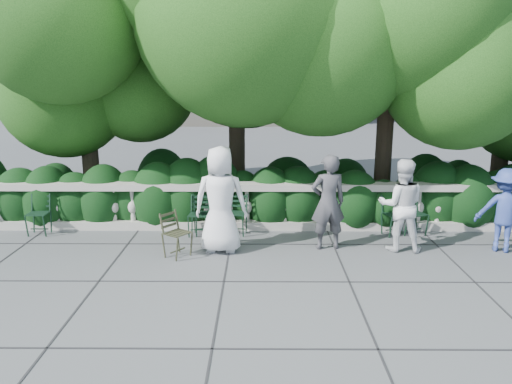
{
  "coord_description": "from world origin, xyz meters",
  "views": [
    {
      "loc": [
        0.07,
        -8.4,
        3.22
      ],
      "look_at": [
        0.0,
        1.0,
        1.0
      ],
      "focal_mm": 35.0,
      "sensor_mm": 36.0,
      "label": 1
    }
  ],
  "objects_px": {
    "chair_c": "(198,238)",
    "chair_e": "(397,237)",
    "person_businessman": "(220,200)",
    "person_older_blue": "(505,210)",
    "chair_d": "(235,236)",
    "person_woman_grey": "(328,202)",
    "chair_weathered": "(184,258)",
    "chair_f": "(418,237)",
    "person_casual_man": "(401,205)",
    "chair_a": "(37,237)",
    "chair_b": "(205,236)"
  },
  "relations": [
    {
      "from": "chair_f",
      "to": "person_casual_man",
      "type": "relative_size",
      "value": 0.49
    },
    {
      "from": "chair_weathered",
      "to": "chair_d",
      "type": "bearing_deg",
      "value": 2.34
    },
    {
      "from": "chair_f",
      "to": "person_woman_grey",
      "type": "relative_size",
      "value": 0.47
    },
    {
      "from": "chair_c",
      "to": "chair_d",
      "type": "bearing_deg",
      "value": 12.05
    },
    {
      "from": "chair_a",
      "to": "chair_b",
      "type": "height_order",
      "value": "same"
    },
    {
      "from": "chair_a",
      "to": "chair_weathered",
      "type": "bearing_deg",
      "value": -21.46
    },
    {
      "from": "chair_d",
      "to": "person_woman_grey",
      "type": "relative_size",
      "value": 0.47
    },
    {
      "from": "person_businessman",
      "to": "chair_weathered",
      "type": "bearing_deg",
      "value": 34.51
    },
    {
      "from": "chair_c",
      "to": "chair_weathered",
      "type": "relative_size",
      "value": 1.0
    },
    {
      "from": "chair_weathered",
      "to": "person_woman_grey",
      "type": "bearing_deg",
      "value": -41.12
    },
    {
      "from": "chair_e",
      "to": "chair_a",
      "type": "bearing_deg",
      "value": 162.54
    },
    {
      "from": "chair_weathered",
      "to": "person_woman_grey",
      "type": "distance_m",
      "value": 2.85
    },
    {
      "from": "person_businessman",
      "to": "chair_f",
      "type": "bearing_deg",
      "value": -164.48
    },
    {
      "from": "chair_f",
      "to": "chair_b",
      "type": "bearing_deg",
      "value": 157.55
    },
    {
      "from": "person_older_blue",
      "to": "person_businessman",
      "type": "bearing_deg",
      "value": 24.32
    },
    {
      "from": "chair_weathered",
      "to": "person_businessman",
      "type": "distance_m",
      "value": 1.25
    },
    {
      "from": "chair_c",
      "to": "person_older_blue",
      "type": "relative_size",
      "value": 0.54
    },
    {
      "from": "chair_f",
      "to": "chair_weathered",
      "type": "height_order",
      "value": "same"
    },
    {
      "from": "person_older_blue",
      "to": "chair_a",
      "type": "bearing_deg",
      "value": 18.88
    },
    {
      "from": "chair_a",
      "to": "chair_weathered",
      "type": "xyz_separation_m",
      "value": [
        3.17,
        -1.2,
        0.0
      ]
    },
    {
      "from": "chair_a",
      "to": "chair_weathered",
      "type": "height_order",
      "value": "same"
    },
    {
      "from": "chair_c",
      "to": "chair_d",
      "type": "xyz_separation_m",
      "value": [
        0.74,
        0.1,
        0.0
      ]
    },
    {
      "from": "chair_weathered",
      "to": "person_casual_man",
      "type": "bearing_deg",
      "value": -46.2
    },
    {
      "from": "person_businessman",
      "to": "person_older_blue",
      "type": "xyz_separation_m",
      "value": [
        5.24,
        0.07,
        -0.21
      ]
    },
    {
      "from": "chair_c",
      "to": "person_older_blue",
      "type": "bearing_deg",
      "value": -2.46
    },
    {
      "from": "chair_c",
      "to": "chair_d",
      "type": "height_order",
      "value": "same"
    },
    {
      "from": "chair_weathered",
      "to": "person_woman_grey",
      "type": "xyz_separation_m",
      "value": [
        2.64,
        0.57,
        0.9
      ]
    },
    {
      "from": "chair_c",
      "to": "chair_e",
      "type": "relative_size",
      "value": 1.0
    },
    {
      "from": "chair_a",
      "to": "chair_weathered",
      "type": "relative_size",
      "value": 1.0
    },
    {
      "from": "chair_b",
      "to": "chair_c",
      "type": "xyz_separation_m",
      "value": [
        -0.14,
        -0.09,
        0.0
      ]
    },
    {
      "from": "chair_e",
      "to": "chair_c",
      "type": "bearing_deg",
      "value": 163.4
    },
    {
      "from": "chair_c",
      "to": "person_casual_man",
      "type": "xyz_separation_m",
      "value": [
        3.87,
        -0.66,
        0.86
      ]
    },
    {
      "from": "chair_f",
      "to": "person_older_blue",
      "type": "bearing_deg",
      "value": -53.06
    },
    {
      "from": "person_businessman",
      "to": "person_older_blue",
      "type": "relative_size",
      "value": 1.27
    },
    {
      "from": "chair_c",
      "to": "chair_f",
      "type": "bearing_deg",
      "value": 5.42
    },
    {
      "from": "chair_f",
      "to": "chair_e",
      "type": "bearing_deg",
      "value": 158.11
    },
    {
      "from": "chair_weathered",
      "to": "person_casual_man",
      "type": "relative_size",
      "value": 0.49
    },
    {
      "from": "chair_a",
      "to": "chair_f",
      "type": "height_order",
      "value": "same"
    },
    {
      "from": "chair_a",
      "to": "chair_d",
      "type": "height_order",
      "value": "same"
    },
    {
      "from": "chair_f",
      "to": "person_woman_grey",
      "type": "bearing_deg",
      "value": 176.5
    },
    {
      "from": "chair_a",
      "to": "person_casual_man",
      "type": "relative_size",
      "value": 0.49
    },
    {
      "from": "chair_c",
      "to": "person_casual_man",
      "type": "height_order",
      "value": "person_casual_man"
    },
    {
      "from": "chair_d",
      "to": "person_businessman",
      "type": "xyz_separation_m",
      "value": [
        -0.21,
        -0.86,
        0.99
      ]
    },
    {
      "from": "chair_e",
      "to": "chair_f",
      "type": "distance_m",
      "value": 0.43
    },
    {
      "from": "chair_a",
      "to": "person_casual_man",
      "type": "xyz_separation_m",
      "value": [
        7.16,
        -0.7,
        0.86
      ]
    },
    {
      "from": "person_casual_man",
      "to": "person_older_blue",
      "type": "xyz_separation_m",
      "value": [
        1.9,
        -0.04,
        -0.08
      ]
    },
    {
      "from": "chair_c",
      "to": "chair_f",
      "type": "height_order",
      "value": "same"
    },
    {
      "from": "chair_f",
      "to": "person_businessman",
      "type": "bearing_deg",
      "value": 169.8
    },
    {
      "from": "chair_e",
      "to": "person_woman_grey",
      "type": "relative_size",
      "value": 0.47
    },
    {
      "from": "chair_a",
      "to": "person_woman_grey",
      "type": "relative_size",
      "value": 0.47
    }
  ]
}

